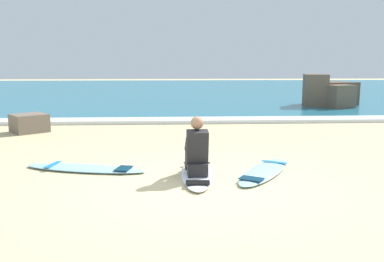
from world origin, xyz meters
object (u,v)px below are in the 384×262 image
shoreline_rock (29,123)px  surfer_seated (197,152)px  surfboard_main (197,173)px  surfboard_spare_near (86,168)px  surfboard_spare_far (264,171)px

shoreline_rock → surfer_seated: bearing=-47.6°
surfboard_main → shoreline_rock: size_ratio=2.43×
surfboard_spare_near → surfboard_spare_far: same height
surfboard_main → surfboard_spare_far: same height
surfer_seated → shoreline_rock: bearing=132.4°
surfer_seated → shoreline_rock: surfer_seated is taller
surfboard_spare_far → shoreline_rock: size_ratio=2.38×
surfboard_spare_far → shoreline_rock: shoreline_rock is taller
surfboard_spare_near → shoreline_rock: size_ratio=2.71×
surfboard_main → surfboard_spare_near: size_ratio=0.90×
surfboard_spare_near → surfboard_spare_far: size_ratio=1.14×
surfboard_main → surfboard_spare_far: size_ratio=1.02×
surfboard_main → surfboard_spare_near: (-1.94, 0.44, -0.00)m
surfer_seated → surfboard_spare_far: size_ratio=0.47×
surfboard_spare_near → surfboard_spare_far: (3.09, -0.36, 0.00)m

